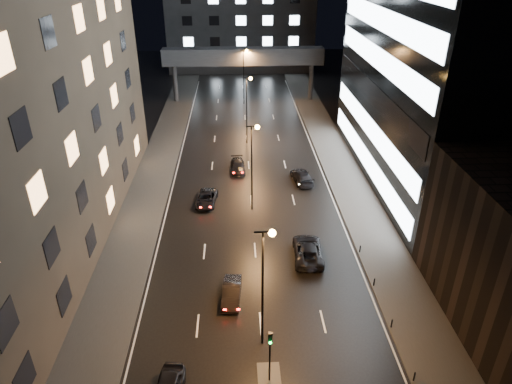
# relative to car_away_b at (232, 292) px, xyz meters

# --- Properties ---
(ground) EXTENTS (160.00, 160.00, 0.00)m
(ground) POSITION_rel_car_away_b_xyz_m (2.30, 26.99, -0.70)
(ground) COLOR black
(ground) RESTS_ON ground
(sidewalk_left) EXTENTS (5.00, 110.00, 0.15)m
(sidewalk_left) POSITION_rel_car_away_b_xyz_m (-10.20, 21.99, -0.62)
(sidewalk_left) COLOR #383533
(sidewalk_left) RESTS_ON ground
(sidewalk_right) EXTENTS (5.00, 110.00, 0.15)m
(sidewalk_right) POSITION_rel_car_away_b_xyz_m (14.80, 21.99, -0.62)
(sidewalk_right) COLOR #383533
(sidewalk_right) RESTS_ON ground
(building_far) EXTENTS (34.00, 14.00, 25.00)m
(building_far) POSITION_rel_car_away_b_xyz_m (2.30, 84.99, 11.80)
(building_far) COLOR #333335
(building_far) RESTS_ON ground
(skybridge) EXTENTS (30.00, 3.00, 10.00)m
(skybridge) POSITION_rel_car_away_b_xyz_m (2.30, 56.99, 7.64)
(skybridge) COLOR #333335
(skybridge) RESTS_ON ground
(traffic_signal_near) EXTENTS (0.28, 0.34, 4.40)m
(traffic_signal_near) POSITION_rel_car_away_b_xyz_m (2.60, -8.52, 2.39)
(traffic_signal_near) COLOR black
(traffic_signal_near) RESTS_ON median_island
(bollard_row) EXTENTS (0.12, 25.12, 0.90)m
(bollard_row) POSITION_rel_car_away_b_xyz_m (12.50, -6.51, -0.25)
(bollard_row) COLOR black
(bollard_row) RESTS_ON ground
(streetlight_near) EXTENTS (1.45, 0.50, 10.15)m
(streetlight_near) POSITION_rel_car_away_b_xyz_m (2.46, -5.01, 5.80)
(streetlight_near) COLOR black
(streetlight_near) RESTS_ON ground
(streetlight_mid_a) EXTENTS (1.45, 0.50, 10.15)m
(streetlight_mid_a) POSITION_rel_car_away_b_xyz_m (2.46, 14.99, 5.80)
(streetlight_mid_a) COLOR black
(streetlight_mid_a) RESTS_ON ground
(streetlight_mid_b) EXTENTS (1.45, 0.50, 10.15)m
(streetlight_mid_b) POSITION_rel_car_away_b_xyz_m (2.46, 34.99, 5.80)
(streetlight_mid_b) COLOR black
(streetlight_mid_b) RESTS_ON ground
(streetlight_far) EXTENTS (1.45, 0.50, 10.15)m
(streetlight_far) POSITION_rel_car_away_b_xyz_m (2.46, 54.99, 5.80)
(streetlight_far) COLOR black
(streetlight_far) RESTS_ON ground
(car_away_b) EXTENTS (1.81, 4.34, 1.40)m
(car_away_b) POSITION_rel_car_away_b_xyz_m (0.00, 0.00, 0.00)
(car_away_b) COLOR black
(car_away_b) RESTS_ON ground
(car_away_c) EXTENTS (2.71, 4.94, 1.31)m
(car_away_c) POSITION_rel_car_away_b_xyz_m (-2.94, 16.55, -0.04)
(car_away_c) COLOR black
(car_away_c) RESTS_ON ground
(car_away_d) EXTENTS (2.07, 4.67, 1.33)m
(car_away_d) POSITION_rel_car_away_b_xyz_m (0.80, 25.28, -0.03)
(car_away_d) COLOR black
(car_away_d) RESTS_ON ground
(car_toward_a) EXTENTS (3.02, 5.97, 1.62)m
(car_toward_a) POSITION_rel_car_away_b_xyz_m (7.31, 5.60, 0.11)
(car_toward_a) COLOR black
(car_toward_a) RESTS_ON ground
(car_toward_b) EXTENTS (2.73, 5.38, 1.50)m
(car_toward_b) POSITION_rel_car_away_b_xyz_m (8.90, 21.64, 0.05)
(car_toward_b) COLOR black
(car_toward_b) RESTS_ON ground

